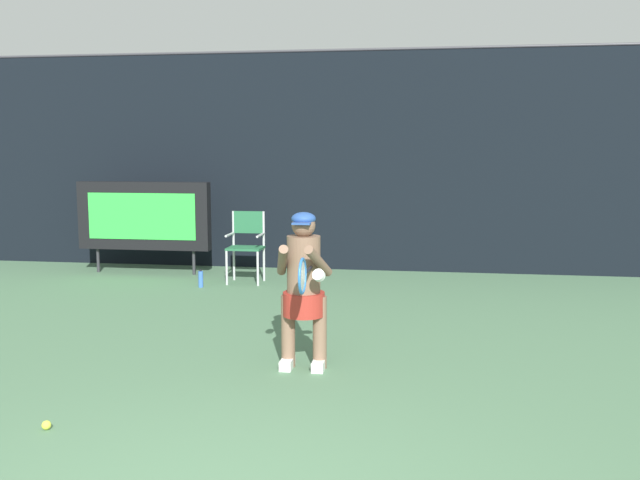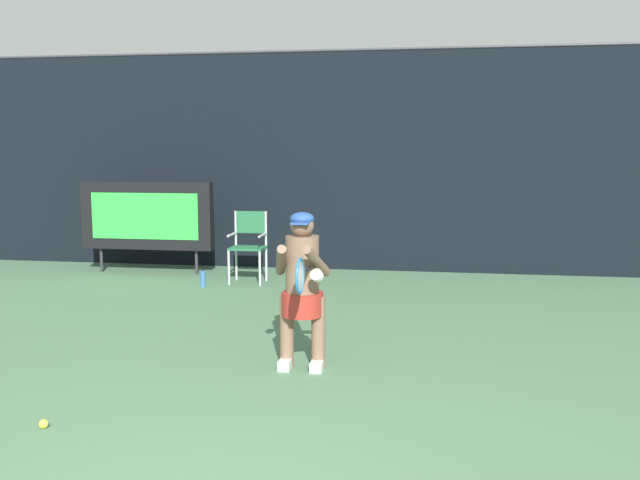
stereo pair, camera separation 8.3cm
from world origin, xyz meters
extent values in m
cube|color=black|center=(0.00, 8.50, 1.80)|extent=(18.00, 0.12, 3.60)
cylinder|color=#38383D|center=(0.00, 8.50, 3.63)|extent=(18.00, 0.05, 0.05)
cube|color=black|center=(-3.35, 7.60, 0.95)|extent=(2.20, 0.20, 1.10)
cube|color=green|center=(-3.35, 7.49, 0.95)|extent=(1.80, 0.01, 0.75)
cylinder|color=#2D2D33|center=(-4.18, 7.60, 0.20)|extent=(0.05, 0.05, 0.40)
cylinder|color=#2D2D33|center=(-2.53, 7.60, 0.20)|extent=(0.05, 0.05, 0.40)
cylinder|color=#B7B7BC|center=(-1.76, 6.84, 0.26)|extent=(0.04, 0.04, 0.52)
cylinder|color=#B7B7BC|center=(-1.28, 6.84, 0.26)|extent=(0.04, 0.04, 0.52)
cylinder|color=#B7B7BC|center=(-1.76, 7.25, 0.26)|extent=(0.04, 0.04, 0.52)
cylinder|color=#B7B7BC|center=(-1.28, 7.25, 0.26)|extent=(0.04, 0.04, 0.52)
cube|color=#25623D|center=(-1.52, 7.05, 0.54)|extent=(0.52, 0.44, 0.03)
cylinder|color=#B7B7BC|center=(-1.76, 7.25, 0.80)|extent=(0.04, 0.04, 0.56)
cylinder|color=#B7B7BC|center=(-1.28, 7.25, 0.80)|extent=(0.04, 0.04, 0.56)
cube|color=#25623D|center=(-1.52, 7.25, 0.91)|extent=(0.48, 0.02, 0.34)
cylinder|color=#B7B7BC|center=(-1.76, 7.05, 0.74)|extent=(0.04, 0.44, 0.04)
cylinder|color=#B7B7BC|center=(-1.28, 7.05, 0.74)|extent=(0.04, 0.44, 0.04)
cylinder|color=blue|center=(-2.09, 6.61, 0.12)|extent=(0.07, 0.07, 0.24)
cylinder|color=black|center=(-2.09, 6.61, 0.25)|extent=(0.03, 0.03, 0.03)
cube|color=white|center=(-0.08, 3.04, 0.04)|extent=(0.11, 0.26, 0.09)
cube|color=white|center=(0.22, 3.04, 0.04)|extent=(0.11, 0.26, 0.09)
cylinder|color=brown|center=(-0.08, 3.09, 0.34)|extent=(0.13, 0.13, 0.68)
cylinder|color=brown|center=(0.22, 3.09, 0.34)|extent=(0.13, 0.13, 0.68)
cylinder|color=#9F2B21|center=(0.07, 3.09, 0.61)|extent=(0.39, 0.39, 0.22)
cylinder|color=brown|center=(0.07, 3.09, 0.96)|extent=(0.31, 0.31, 0.56)
sphere|color=brown|center=(0.07, 3.09, 1.34)|extent=(0.22, 0.22, 0.22)
ellipsoid|color=#284C93|center=(0.07, 3.09, 1.40)|extent=(0.22, 0.22, 0.12)
cube|color=#284C93|center=(0.07, 3.00, 1.37)|extent=(0.17, 0.12, 0.02)
cylinder|color=brown|center=(-0.09, 2.93, 1.04)|extent=(0.20, 0.49, 0.34)
cylinder|color=brown|center=(0.24, 2.93, 1.04)|extent=(0.20, 0.49, 0.34)
cylinder|color=white|center=(0.26, 2.81, 0.94)|extent=(0.13, 0.12, 0.12)
cylinder|color=black|center=(0.17, 2.80, 0.98)|extent=(0.03, 0.28, 0.03)
torus|color=#2969B4|center=(0.17, 2.50, 0.98)|extent=(0.02, 0.31, 0.31)
ellipsoid|color=silver|center=(0.17, 2.50, 0.98)|extent=(0.01, 0.26, 0.26)
sphere|color=#CCDB3D|center=(-1.54, 1.36, 0.03)|extent=(0.07, 0.07, 0.07)
camera|label=1|loc=(1.18, -3.20, 2.05)|focal=39.43mm
camera|label=2|loc=(1.26, -3.19, 2.05)|focal=39.43mm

